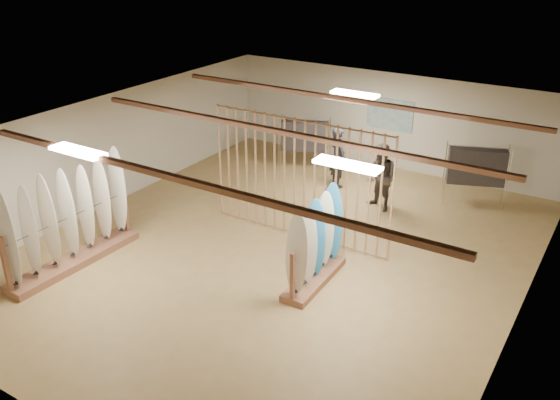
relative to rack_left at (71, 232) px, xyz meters
The scene contains 16 objects.
floor 4.44m from the rack_left, 40.10° to the left, with size 12.00×12.00×0.00m, color tan.
ceiling 4.83m from the rack_left, 40.10° to the left, with size 12.00×12.00×0.00m, color gray.
wall_back 9.45m from the rack_left, 69.22° to the left, with size 12.00×12.00×0.00m, color beige.
wall_front 4.66m from the rack_left, 43.57° to the right, with size 12.00×12.00×0.00m, color beige.
wall_left 3.33m from the rack_left, 120.43° to the left, with size 12.00×12.00×0.00m, color beige.
wall_right 8.83m from the rack_left, 18.65° to the left, with size 12.00×12.00×0.00m, color beige.
ceiling_slats 4.80m from the rack_left, 40.10° to the left, with size 9.50×6.12×0.10m, color #925C42.
light_panels 4.81m from the rack_left, 40.10° to the left, with size 1.20×0.35×0.06m, color white.
bamboo_partition 4.97m from the rack_left, 47.24° to the left, with size 4.45×0.05×2.78m.
poster 9.45m from the rack_left, 69.18° to the left, with size 1.40×0.03×0.90m, color teal.
rack_left is the anchor object (origin of this frame).
rack_right 5.07m from the rack_left, 23.94° to the left, with size 0.59×1.97×1.86m.
clothing_rack_a 7.50m from the rack_left, 79.65° to the left, with size 1.37×0.84×1.54m.
clothing_rack_b 9.73m from the rack_left, 49.85° to the left, with size 1.44×0.85×1.61m.
shopper_a 7.25m from the rack_left, 67.56° to the left, with size 0.70×0.47×1.92m, color #222329.
shopper_b 7.36m from the rack_left, 53.63° to the left, with size 0.93×0.73×1.94m, color #3D342F.
Camera 1 is at (6.08, -9.72, 6.42)m, focal length 38.00 mm.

